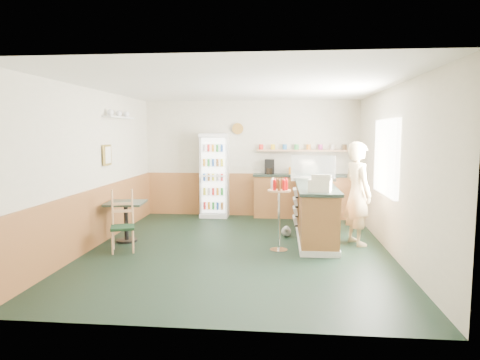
# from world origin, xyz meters

# --- Properties ---
(ground) EXTENTS (6.00, 6.00, 0.00)m
(ground) POSITION_xyz_m (0.00, 0.00, 0.00)
(ground) COLOR black
(ground) RESTS_ON ground
(room_envelope) EXTENTS (5.04, 6.02, 2.72)m
(room_envelope) POSITION_xyz_m (-0.23, 0.73, 1.52)
(room_envelope) COLOR beige
(room_envelope) RESTS_ON ground
(service_counter) EXTENTS (0.68, 3.01, 1.01)m
(service_counter) POSITION_xyz_m (1.35, 1.07, 0.46)
(service_counter) COLOR #A76A36
(service_counter) RESTS_ON ground
(back_counter) EXTENTS (2.24, 0.42, 1.69)m
(back_counter) POSITION_xyz_m (1.19, 2.80, 0.55)
(back_counter) COLOR #A76A36
(back_counter) RESTS_ON ground
(drinks_fridge) EXTENTS (0.64, 0.54, 1.94)m
(drinks_fridge) POSITION_xyz_m (-0.82, 2.74, 0.97)
(drinks_fridge) COLOR silver
(drinks_fridge) RESTS_ON ground
(display_case) EXTENTS (0.87, 0.46, 0.50)m
(display_case) POSITION_xyz_m (1.35, 1.58, 1.26)
(display_case) COLOR silver
(display_case) RESTS_ON service_counter
(cash_register) EXTENTS (0.41, 0.43, 0.20)m
(cash_register) POSITION_xyz_m (1.35, -0.08, 1.11)
(cash_register) COLOR beige
(cash_register) RESTS_ON service_counter
(shopkeeper) EXTENTS (0.62, 0.72, 1.80)m
(shopkeeper) POSITION_xyz_m (2.05, 0.50, 0.90)
(shopkeeper) COLOR tan
(shopkeeper) RESTS_ON ground
(condiment_stand) EXTENTS (0.38, 0.38, 1.19)m
(condiment_stand) POSITION_xyz_m (0.69, -0.05, 0.81)
(condiment_stand) COLOR silver
(condiment_stand) RESTS_ON ground
(newspaper_rack) EXTENTS (0.09, 0.43, 0.69)m
(newspaper_rack) POSITION_xyz_m (0.99, 0.95, 0.57)
(newspaper_rack) COLOR black
(newspaper_rack) RESTS_ON ground
(cafe_table) EXTENTS (0.72, 0.72, 0.72)m
(cafe_table) POSITION_xyz_m (-2.05, 0.29, 0.51)
(cafe_table) COLOR black
(cafe_table) RESTS_ON ground
(cafe_chair) EXTENTS (0.48, 0.48, 1.01)m
(cafe_chair) POSITION_xyz_m (-1.87, -0.26, 0.53)
(cafe_chair) COLOR black
(cafe_chair) RESTS_ON ground
(dog_doorstop) EXTENTS (0.19, 0.24, 0.23)m
(dog_doorstop) POSITION_xyz_m (0.83, 0.92, 0.11)
(dog_doorstop) COLOR gray
(dog_doorstop) RESTS_ON ground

